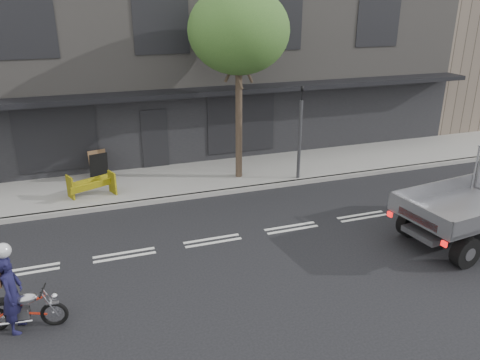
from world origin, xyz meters
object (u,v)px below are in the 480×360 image
street_tree (239,31)px  motorcycle (24,309)px  traffic_light_pole (300,138)px  construction_barrier (92,187)px  sandwich_board (99,167)px  rider (12,294)px

street_tree → motorcycle: (-6.79, -6.50, -4.83)m
traffic_light_pole → construction_barrier: (-7.21, 0.48, -1.10)m
street_tree → traffic_light_pole: 4.23m
traffic_light_pole → sandwich_board: 7.27m
construction_barrier → sandwich_board: sandwich_board is taller
motorcycle → sandwich_board: size_ratio=1.66×
rider → construction_barrier: (1.74, 6.12, -0.29)m
street_tree → motorcycle: street_tree is taller
traffic_light_pole → rider: traffic_light_pole is taller
traffic_light_pole → construction_barrier: 7.30m
traffic_light_pole → construction_barrier: size_ratio=2.44×
traffic_light_pole → rider: bearing=-147.7°
rider → construction_barrier: 6.37m
rider → construction_barrier: bearing=-5.9°
rider → construction_barrier: rider is taller
street_tree → sandwich_board: (-4.88, 1.27, -4.62)m
construction_barrier → sandwich_board: 1.68m
traffic_light_pole → motorcycle: traffic_light_pole is taller
street_tree → motorcycle: bearing=-136.3°
construction_barrier → street_tree: bearing=4.1°
street_tree → traffic_light_pole: bearing=-23.0°
rider → traffic_light_pole: bearing=-47.8°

